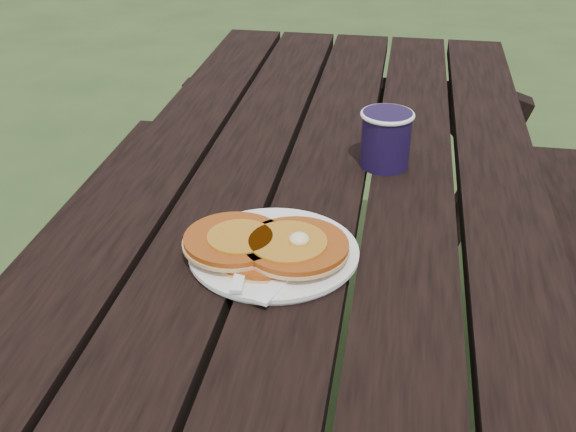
% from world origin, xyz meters
% --- Properties ---
extents(picnic_table, '(1.36, 1.80, 0.75)m').
position_xyz_m(picnic_table, '(0.00, 0.00, 0.37)').
color(picnic_table, black).
rests_on(picnic_table, ground).
extents(plate, '(0.28, 0.28, 0.01)m').
position_xyz_m(plate, '(-0.04, -0.25, 0.76)').
color(plate, white).
rests_on(plate, picnic_table).
extents(pancake_stack, '(0.23, 0.15, 0.04)m').
position_xyz_m(pancake_stack, '(-0.05, -0.26, 0.77)').
color(pancake_stack, '#A44712').
rests_on(pancake_stack, plate).
extents(knife, '(0.07, 0.18, 0.00)m').
position_xyz_m(knife, '(-0.00, -0.29, 0.76)').
color(knife, white).
rests_on(knife, plate).
extents(fork, '(0.04, 0.16, 0.01)m').
position_xyz_m(fork, '(-0.07, -0.31, 0.77)').
color(fork, white).
rests_on(fork, plate).
extents(coffee_cup, '(0.09, 0.09, 0.10)m').
position_xyz_m(coffee_cup, '(0.10, 0.07, 0.81)').
color(coffee_cup, black).
rests_on(coffee_cup, picnic_table).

